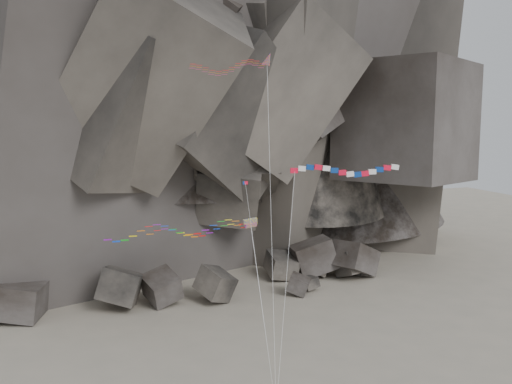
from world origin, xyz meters
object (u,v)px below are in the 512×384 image
object	(u,v)px
delta_kite	(225,67)
pennant_kite	(252,233)
parafoil_kite	(175,230)
banner_kite	(345,171)

from	to	relation	value
delta_kite	pennant_kite	world-z (taller)	delta_kite
pennant_kite	parafoil_kite	bearing A→B (deg)	170.33
delta_kite	pennant_kite	size ratio (longest dim) A/B	1.65
banner_kite	parafoil_kite	bearing A→B (deg)	-166.59
delta_kite	parafoil_kite	bearing A→B (deg)	142.15
banner_kite	pennant_kite	xyz separation A→B (m)	(-10.52, -0.29, -5.91)
banner_kite	pennant_kite	size ratio (longest dim) A/B	1.08
banner_kite	delta_kite	bearing A→B (deg)	-159.24
delta_kite	banner_kite	size ratio (longest dim) A/B	1.52
delta_kite	parafoil_kite	size ratio (longest dim) A/B	2.03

